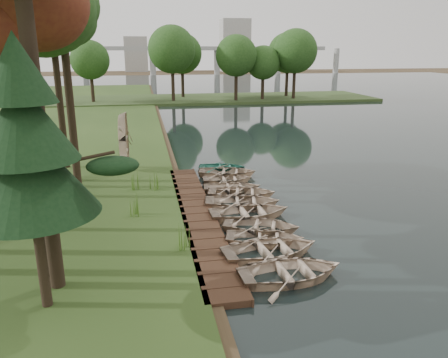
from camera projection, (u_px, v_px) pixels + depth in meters
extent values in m
plane|color=#3D2F1D|center=(230.00, 216.00, 21.68)|extent=(300.00, 300.00, 0.00)
cube|color=#352114|center=(198.00, 216.00, 21.35)|extent=(1.60, 16.00, 0.30)
cube|color=#30441E|center=(217.00, 99.00, 70.10)|extent=(50.00, 14.00, 0.45)
cylinder|color=black|center=(64.00, 84.00, 65.22)|extent=(0.50, 0.50, 4.80)
sphere|color=#244918|center=(61.00, 59.00, 64.18)|extent=(5.60, 5.60, 5.60)
cylinder|color=black|center=(109.00, 84.00, 66.40)|extent=(0.50, 0.50, 4.80)
sphere|color=#244918|center=(108.00, 59.00, 65.36)|extent=(5.60, 5.60, 5.60)
cylinder|color=black|center=(154.00, 83.00, 67.58)|extent=(0.50, 0.50, 4.80)
sphere|color=#244918|center=(153.00, 59.00, 66.54)|extent=(5.60, 5.60, 5.60)
cylinder|color=black|center=(196.00, 82.00, 68.75)|extent=(0.50, 0.50, 4.80)
sphere|color=#244918|center=(196.00, 59.00, 67.72)|extent=(5.60, 5.60, 5.60)
cylinder|color=black|center=(238.00, 82.00, 69.93)|extent=(0.50, 0.50, 4.80)
sphere|color=#244918|center=(238.00, 59.00, 68.90)|extent=(5.60, 5.60, 5.60)
cylinder|color=black|center=(278.00, 81.00, 71.11)|extent=(0.50, 0.50, 4.80)
sphere|color=#244918|center=(278.00, 58.00, 70.08)|extent=(5.60, 5.60, 5.60)
cylinder|color=black|center=(316.00, 81.00, 72.29)|extent=(0.50, 0.50, 4.80)
sphere|color=#244918|center=(317.00, 58.00, 71.26)|extent=(5.60, 5.60, 5.60)
cube|color=#A5A5A0|center=(185.00, 48.00, 134.11)|extent=(90.00, 4.00, 1.20)
cylinder|color=#A5A5A0|center=(85.00, 62.00, 129.96)|extent=(1.80, 1.80, 8.00)
cylinder|color=#A5A5A0|center=(153.00, 62.00, 133.49)|extent=(1.80, 1.80, 8.00)
cylinder|color=#A5A5A0|center=(217.00, 62.00, 137.03)|extent=(1.80, 1.80, 8.00)
cylinder|color=#A5A5A0|center=(278.00, 61.00, 140.57)|extent=(1.80, 1.80, 8.00)
cylinder|color=#A5A5A0|center=(336.00, 61.00, 144.10)|extent=(1.80, 1.80, 8.00)
cube|color=#A5A5A0|center=(235.00, 45.00, 156.19)|extent=(10.00, 8.00, 18.00)
cube|color=#A5A5A0|center=(136.00, 54.00, 155.57)|extent=(8.00, 8.00, 12.00)
imported|color=tan|center=(291.00, 270.00, 15.52)|extent=(4.01, 2.98, 0.79)
imported|color=tan|center=(271.00, 247.00, 17.23)|extent=(4.23, 3.24, 0.82)
imported|color=tan|center=(265.00, 236.00, 18.41)|extent=(3.85, 3.20, 0.69)
imported|color=tan|center=(261.00, 224.00, 19.63)|extent=(4.11, 3.55, 0.72)
imported|color=tan|center=(250.00, 210.00, 21.20)|extent=(4.03, 2.94, 0.82)
imported|color=tan|center=(242.00, 200.00, 22.61)|extent=(4.34, 3.45, 0.81)
imported|color=tan|center=(241.00, 191.00, 24.07)|extent=(4.26, 3.48, 0.77)
imported|color=tan|center=(232.00, 186.00, 25.15)|extent=(3.53, 2.68, 0.69)
imported|color=tan|center=(227.00, 178.00, 26.85)|extent=(3.15, 2.33, 0.63)
imported|color=tan|center=(227.00, 171.00, 28.15)|extent=(4.23, 3.44, 0.77)
imported|color=#2A7660|center=(222.00, 166.00, 29.47)|extent=(3.58, 2.94, 0.65)
imported|color=tan|center=(127.00, 165.00, 28.57)|extent=(3.95, 2.95, 0.78)
cylinder|color=black|center=(37.00, 113.00, 13.10)|extent=(0.47, 0.47, 11.68)
cylinder|color=black|center=(42.00, 135.00, 18.13)|extent=(0.41, 0.41, 8.50)
ellipsoid|color=#612615|center=(29.00, 27.00, 16.90)|extent=(4.21, 4.21, 3.58)
cylinder|color=black|center=(23.00, 100.00, 22.21)|extent=(0.45, 0.45, 10.37)
cylinder|color=black|center=(70.00, 103.00, 23.92)|extent=(0.43, 0.43, 9.67)
ellipsoid|color=#244918|center=(61.00, 9.00, 22.53)|extent=(3.74, 3.74, 3.18)
cylinder|color=black|center=(60.00, 99.00, 28.22)|extent=(0.42, 0.42, 9.15)
ellipsoid|color=#244918|center=(52.00, 24.00, 26.90)|extent=(4.90, 4.90, 4.16)
cylinder|color=black|center=(41.00, 253.00, 13.14)|extent=(0.32, 0.32, 3.58)
cone|color=black|center=(30.00, 171.00, 12.40)|extent=(3.80, 3.80, 2.60)
cone|color=black|center=(23.00, 121.00, 11.99)|extent=(2.90, 2.90, 2.25)
cone|color=black|center=(16.00, 67.00, 11.58)|extent=(2.00, 2.00, 1.90)
cone|color=#3F661E|center=(185.00, 237.00, 17.44)|extent=(0.60, 0.60, 0.96)
cone|color=#3F661E|center=(134.00, 206.00, 20.79)|extent=(0.60, 0.60, 1.02)
cone|color=#3F661E|center=(135.00, 181.00, 24.65)|extent=(0.60, 0.60, 0.99)
cone|color=#3F661E|center=(154.00, 181.00, 24.63)|extent=(0.60, 0.60, 0.98)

